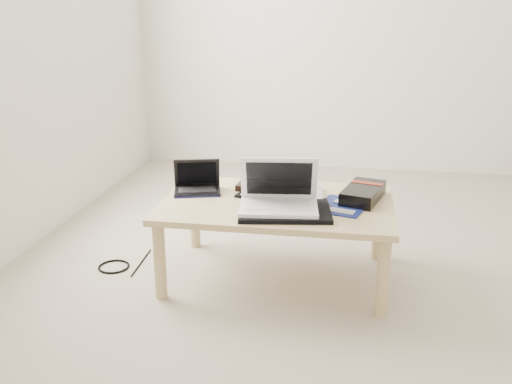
% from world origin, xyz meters
% --- Properties ---
extents(ground, '(4.00, 4.00, 0.00)m').
position_xyz_m(ground, '(0.00, 0.00, 0.00)').
color(ground, '#B1A58F').
rests_on(ground, ground).
extents(coffee_table, '(1.10, 0.70, 0.40)m').
position_xyz_m(coffee_table, '(-0.59, -0.09, 0.35)').
color(coffee_table, '#CEB87C').
rests_on(coffee_table, ground).
extents(book, '(0.32, 0.28, 0.03)m').
position_xyz_m(book, '(-0.66, 0.14, 0.42)').
color(book, black).
rests_on(book, coffee_table).
extents(netbook, '(0.26, 0.22, 0.16)m').
position_xyz_m(netbook, '(-1.01, -0.01, 0.43)').
color(netbook, black).
rests_on(netbook, coffee_table).
extents(tablet, '(0.31, 0.26, 0.01)m').
position_xyz_m(tablet, '(-0.65, -0.01, 0.41)').
color(tablet, black).
rests_on(tablet, coffee_table).
extents(remote, '(0.08, 0.24, 0.02)m').
position_xyz_m(remote, '(-0.40, 0.02, 0.41)').
color(remote, '#ACACB0').
rests_on(remote, coffee_table).
extents(neoprene_sleeve, '(0.45, 0.36, 0.02)m').
position_xyz_m(neoprene_sleeve, '(-0.53, -0.24, 0.41)').
color(neoprene_sleeve, black).
rests_on(neoprene_sleeve, coffee_table).
extents(white_laptop, '(0.38, 0.29, 0.24)m').
position_xyz_m(white_laptop, '(-0.56, -0.23, 0.47)').
color(white_laptop, white).
rests_on(white_laptop, neoprene_sleeve).
extents(motherboard, '(0.28, 0.31, 0.01)m').
position_xyz_m(motherboard, '(-0.27, -0.11, 0.40)').
color(motherboard, '#0B154A').
rests_on(motherboard, coffee_table).
extents(gpu_box, '(0.23, 0.34, 0.07)m').
position_xyz_m(gpu_box, '(-0.18, 0.00, 0.43)').
color(gpu_box, black).
rests_on(gpu_box, coffee_table).
extents(cable_coil, '(0.11, 0.11, 0.01)m').
position_xyz_m(cable_coil, '(-0.69, -0.14, 0.41)').
color(cable_coil, black).
rests_on(cable_coil, coffee_table).
extents(floor_cable_coil, '(0.21, 0.21, 0.01)m').
position_xyz_m(floor_cable_coil, '(-1.43, -0.13, 0.01)').
color(floor_cable_coil, black).
rests_on(floor_cable_coil, ground).
extents(floor_cable_trail, '(0.02, 0.33, 0.01)m').
position_xyz_m(floor_cable_trail, '(-1.31, -0.06, 0.00)').
color(floor_cable_trail, black).
rests_on(floor_cable_trail, ground).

